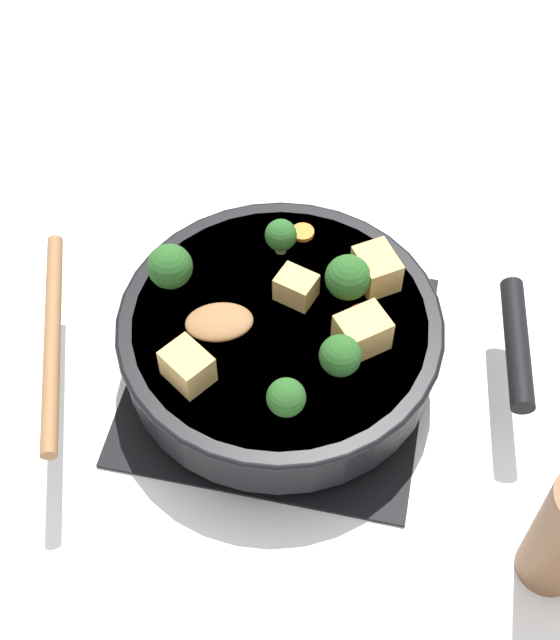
# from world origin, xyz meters

# --- Properties ---
(ground_plane) EXTENTS (2.40, 2.40, 0.00)m
(ground_plane) POSITION_xyz_m (0.00, 0.00, 0.00)
(ground_plane) COLOR white
(front_burner_grate) EXTENTS (0.31, 0.31, 0.03)m
(front_burner_grate) POSITION_xyz_m (0.00, 0.00, 0.01)
(front_burner_grate) COLOR black
(front_burner_grate) RESTS_ON ground_plane
(skillet_pan) EXTENTS (0.33, 0.42, 0.06)m
(skillet_pan) POSITION_xyz_m (0.00, -0.00, 0.06)
(skillet_pan) COLOR black
(skillet_pan) RESTS_ON front_burner_grate
(wooden_spoon) EXTENTS (0.25, 0.24, 0.02)m
(wooden_spoon) POSITION_xyz_m (-0.05, 0.15, 0.09)
(wooden_spoon) COLOR olive
(wooden_spoon) RESTS_ON skillet_pan
(tofu_cube_center_large) EXTENTS (0.06, 0.06, 0.04)m
(tofu_cube_center_large) POSITION_xyz_m (0.07, -0.09, 0.11)
(tofu_cube_center_large) COLOR tan
(tofu_cube_center_large) RESTS_ON skillet_pan
(tofu_cube_near_handle) EXTENTS (0.04, 0.05, 0.03)m
(tofu_cube_near_handle) POSITION_xyz_m (0.03, -0.01, 0.10)
(tofu_cube_near_handle) COLOR tan
(tofu_cube_near_handle) RESTS_ON skillet_pan
(tofu_cube_east_chunk) EXTENTS (0.06, 0.06, 0.04)m
(tofu_cube_east_chunk) POSITION_xyz_m (-0.01, -0.08, 0.11)
(tofu_cube_east_chunk) COLOR tan
(tofu_cube_east_chunk) RESTS_ON skillet_pan
(tofu_cube_west_chunk) EXTENTS (0.05, 0.06, 0.04)m
(tofu_cube_west_chunk) POSITION_xyz_m (-0.08, 0.07, 0.10)
(tofu_cube_west_chunk) COLOR tan
(tofu_cube_west_chunk) RESTS_ON skillet_pan
(broccoli_floret_near_spoon) EXTENTS (0.04, 0.04, 0.05)m
(broccoli_floret_near_spoon) POSITION_xyz_m (-0.05, -0.07, 0.11)
(broccoli_floret_near_spoon) COLOR #709956
(broccoli_floret_near_spoon) RESTS_ON skillet_pan
(broccoli_floret_center_top) EXTENTS (0.03, 0.03, 0.04)m
(broccoli_floret_center_top) POSITION_xyz_m (0.09, 0.02, 0.11)
(broccoli_floret_center_top) COLOR #709956
(broccoli_floret_center_top) RESTS_ON skillet_pan
(broccoli_floret_east_rim) EXTENTS (0.05, 0.05, 0.05)m
(broccoli_floret_east_rim) POSITION_xyz_m (0.04, -0.06, 0.12)
(broccoli_floret_east_rim) COLOR #709956
(broccoli_floret_east_rim) RESTS_ON skillet_pan
(broccoli_floret_west_rim) EXTENTS (0.05, 0.05, 0.05)m
(broccoli_floret_west_rim) POSITION_xyz_m (0.02, 0.12, 0.12)
(broccoli_floret_west_rim) COLOR #709956
(broccoli_floret_west_rim) RESTS_ON skillet_pan
(broccoli_floret_north_edge) EXTENTS (0.04, 0.04, 0.04)m
(broccoli_floret_north_edge) POSITION_xyz_m (-0.10, -0.03, 0.11)
(broccoli_floret_north_edge) COLOR #709956
(broccoli_floret_north_edge) RESTS_ON skillet_pan
(carrot_slice_orange_thin) EXTENTS (0.02, 0.02, 0.01)m
(carrot_slice_orange_thin) POSITION_xyz_m (0.12, 0.00, 0.09)
(carrot_slice_orange_thin) COLOR orange
(carrot_slice_orange_thin) RESTS_ON skillet_pan
(carrot_slice_near_center) EXTENTS (0.03, 0.03, 0.01)m
(carrot_slice_near_center) POSITION_xyz_m (0.02, -0.08, 0.09)
(carrot_slice_near_center) COLOR orange
(carrot_slice_near_center) RESTS_ON skillet_pan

